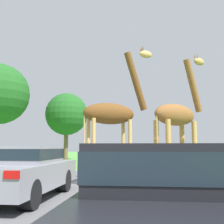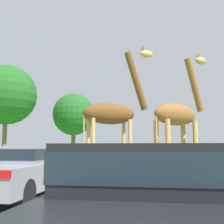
{
  "view_description": "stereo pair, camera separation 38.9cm",
  "coord_description": "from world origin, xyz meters",
  "px_view_note": "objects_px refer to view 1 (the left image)",
  "views": [
    {
      "loc": [
        0.66,
        0.56,
        1.33
      ],
      "look_at": [
        -0.54,
        10.76,
        2.62
      ],
      "focal_mm": 45.0,
      "sensor_mm": 36.0,
      "label": 1
    },
    {
      "loc": [
        1.05,
        0.61,
        1.33
      ],
      "look_at": [
        -0.54,
        10.76,
        2.62
      ],
      "focal_mm": 45.0,
      "sensor_mm": 36.0,
      "label": 2
    }
  ],
  "objects_px": {
    "car_queue_left": "(169,155)",
    "car_far_ahead": "(125,160)",
    "giraffe_companion": "(177,119)",
    "car_verge_right": "(24,170)",
    "giraffe_near_road": "(113,113)",
    "tree_centre_back": "(67,114)",
    "car_lead_maroon": "(173,197)",
    "car_queue_right": "(104,157)"
  },
  "relations": [
    {
      "from": "giraffe_companion",
      "to": "car_lead_maroon",
      "type": "bearing_deg",
      "value": -48.06
    },
    {
      "from": "giraffe_near_road",
      "to": "car_queue_left",
      "type": "xyz_separation_m",
      "value": [
        2.97,
        12.13,
        -1.88
      ]
    },
    {
      "from": "giraffe_near_road",
      "to": "car_far_ahead",
      "type": "height_order",
      "value": "giraffe_near_road"
    },
    {
      "from": "giraffe_near_road",
      "to": "tree_centre_back",
      "type": "height_order",
      "value": "tree_centre_back"
    },
    {
      "from": "giraffe_companion",
      "to": "car_queue_left",
      "type": "xyz_separation_m",
      "value": [
        0.61,
        11.93,
        -1.67
      ]
    },
    {
      "from": "car_lead_maroon",
      "to": "car_verge_right",
      "type": "relative_size",
      "value": 1.12
    },
    {
      "from": "car_far_ahead",
      "to": "car_queue_left",
      "type": "bearing_deg",
      "value": 70.83
    },
    {
      "from": "car_queue_right",
      "to": "car_verge_right",
      "type": "xyz_separation_m",
      "value": [
        -0.29,
        -12.47,
        0.07
      ]
    },
    {
      "from": "car_verge_right",
      "to": "tree_centre_back",
      "type": "relative_size",
      "value": 0.59
    },
    {
      "from": "giraffe_near_road",
      "to": "car_verge_right",
      "type": "xyz_separation_m",
      "value": [
        -2.01,
        -3.11,
        -1.84
      ]
    },
    {
      "from": "car_far_ahead",
      "to": "tree_centre_back",
      "type": "height_order",
      "value": "tree_centre_back"
    },
    {
      "from": "car_queue_left",
      "to": "car_far_ahead",
      "type": "relative_size",
      "value": 1.18
    },
    {
      "from": "car_lead_maroon",
      "to": "car_queue_right",
      "type": "relative_size",
      "value": 1.01
    },
    {
      "from": "car_queue_right",
      "to": "car_far_ahead",
      "type": "height_order",
      "value": "car_far_ahead"
    },
    {
      "from": "car_lead_maroon",
      "to": "giraffe_companion",
      "type": "bearing_deg",
      "value": 82.89
    },
    {
      "from": "car_far_ahead",
      "to": "tree_centre_back",
      "type": "distance_m",
      "value": 17.44
    },
    {
      "from": "car_lead_maroon",
      "to": "car_queue_right",
      "type": "distance_m",
      "value": 16.46
    },
    {
      "from": "car_far_ahead",
      "to": "car_verge_right",
      "type": "distance_m",
      "value": 7.44
    },
    {
      "from": "giraffe_companion",
      "to": "car_queue_left",
      "type": "distance_m",
      "value": 12.06
    },
    {
      "from": "car_queue_right",
      "to": "car_queue_left",
      "type": "xyz_separation_m",
      "value": [
        4.69,
        2.77,
        0.04
      ]
    },
    {
      "from": "car_far_ahead",
      "to": "giraffe_companion",
      "type": "bearing_deg",
      "value": -59.88
    },
    {
      "from": "car_queue_left",
      "to": "car_verge_right",
      "type": "bearing_deg",
      "value": -108.11
    },
    {
      "from": "giraffe_near_road",
      "to": "tree_centre_back",
      "type": "xyz_separation_m",
      "value": [
        -7.29,
        19.23,
        2.3
      ]
    },
    {
      "from": "giraffe_companion",
      "to": "car_far_ahead",
      "type": "relative_size",
      "value": 1.26
    },
    {
      "from": "car_verge_right",
      "to": "car_lead_maroon",
      "type": "bearing_deg",
      "value": -46.38
    },
    {
      "from": "car_verge_right",
      "to": "tree_centre_back",
      "type": "height_order",
      "value": "tree_centre_back"
    },
    {
      "from": "giraffe_companion",
      "to": "car_verge_right",
      "type": "bearing_deg",
      "value": -93.87
    },
    {
      "from": "giraffe_companion",
      "to": "car_verge_right",
      "type": "xyz_separation_m",
      "value": [
        -4.38,
        -3.31,
        -1.64
      ]
    },
    {
      "from": "giraffe_near_road",
      "to": "giraffe_companion",
      "type": "distance_m",
      "value": 2.38
    },
    {
      "from": "car_queue_left",
      "to": "car_far_ahead",
      "type": "height_order",
      "value": "car_far_ahead"
    },
    {
      "from": "car_queue_left",
      "to": "car_verge_right",
      "type": "xyz_separation_m",
      "value": [
        -4.98,
        -15.24,
        0.03
      ]
    },
    {
      "from": "car_far_ahead",
      "to": "car_queue_right",
      "type": "bearing_deg",
      "value": 109.27
    },
    {
      "from": "car_verge_right",
      "to": "car_far_ahead",
      "type": "bearing_deg",
      "value": 73.13
    },
    {
      "from": "giraffe_near_road",
      "to": "car_queue_left",
      "type": "bearing_deg",
      "value": 136.34
    },
    {
      "from": "car_lead_maroon",
      "to": "car_far_ahead",
      "type": "xyz_separation_m",
      "value": [
        -1.34,
        10.8,
        -0.05
      ]
    },
    {
      "from": "giraffe_companion",
      "to": "car_far_ahead",
      "type": "bearing_deg",
      "value": 169.17
    },
    {
      "from": "car_lead_maroon",
      "to": "car_verge_right",
      "type": "height_order",
      "value": "car_lead_maroon"
    },
    {
      "from": "giraffe_near_road",
      "to": "car_verge_right",
      "type": "bearing_deg",
      "value": -62.85
    },
    {
      "from": "car_queue_left",
      "to": "car_far_ahead",
      "type": "bearing_deg",
      "value": -109.17
    },
    {
      "from": "giraffe_companion",
      "to": "car_queue_right",
      "type": "height_order",
      "value": "giraffe_companion"
    },
    {
      "from": "car_queue_right",
      "to": "giraffe_near_road",
      "type": "bearing_deg",
      "value": -79.58
    },
    {
      "from": "giraffe_near_road",
      "to": "tree_centre_back",
      "type": "relative_size",
      "value": 0.74
    }
  ]
}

